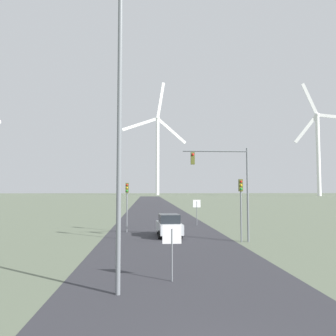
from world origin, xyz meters
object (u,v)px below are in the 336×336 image
Objects in this scene: wind_turbine_left at (158,147)px; car_approaching at (169,225)px; traffic_light_mast_overhead at (226,175)px; wind_turbine_center at (318,145)px; traffic_light_post_near_right at (241,196)px; streetlamp at (120,105)px; traffic_light_post_near_left at (127,196)px; stop_sign_far at (197,207)px; stop_sign_near at (172,242)px; traffic_light_post_mid_left at (119,196)px.

car_approaching is at bearing -91.56° from wind_turbine_left.
traffic_light_mast_overhead is 180.54m from wind_turbine_center.
car_approaching is (-5.09, 3.14, -2.43)m from traffic_light_post_near_right.
car_approaching is at bearing -122.10° from wind_turbine_center.
streetlamp is 201.96m from wind_turbine_left.
traffic_light_mast_overhead is at bearing -38.61° from traffic_light_post_near_left.
wind_turbine_center is at bearing 57.47° from stop_sign_far.
traffic_light_post_near_right is at bearing 59.17° from stop_sign_near.
traffic_light_post_near_left is (-0.74, 17.62, -3.85)m from streetlamp.
streetlamp is 18.05m from traffic_light_post_near_left.
wind_turbine_left is at bearing 90.01° from traffic_light_post_near_right.
wind_turbine_left is (7.94, 200.32, 24.42)m from streetlamp.
car_approaching is at bearing 12.88° from traffic_light_post_mid_left.
traffic_light_mast_overhead reaches higher than traffic_light_post_mid_left.
streetlamp reaches higher than traffic_light_post_near_right.
traffic_light_mast_overhead is at bearing -120.48° from wind_turbine_center.
wind_turbine_center is at bearing 59.52° from traffic_light_mast_overhead.
wind_turbine_center is at bearing -21.06° from wind_turbine_left.
streetlamp reaches higher than traffic_light_mast_overhead.
stop_sign_far is 0.59× the size of traffic_light_post_near_right.
stop_sign_near is at bearing -79.87° from traffic_light_post_near_left.
wind_turbine_left is (1.55, 177.82, 29.59)m from stop_sign_far.
traffic_light_post_mid_left is at bearing -123.01° from wind_turbine_center.
traffic_light_post_near_right is 180.32m from wind_turbine_center.
streetlamp is 2.54× the size of traffic_light_post_mid_left.
stop_sign_far is 0.04× the size of wind_turbine_center.
traffic_light_mast_overhead reaches higher than traffic_light_post_near_left.
traffic_light_mast_overhead is (7.67, -6.13, 1.68)m from traffic_light_post_near_left.
traffic_light_post_mid_left is (-0.37, -4.00, 0.11)m from traffic_light_post_near_left.
stop_sign_far is at bearing 78.46° from stop_sign_near.
streetlamp reaches higher than traffic_light_post_mid_left.
wind_turbine_left is (5.82, 198.72, 29.85)m from stop_sign_near.
traffic_light_post_mid_left is 0.07× the size of wind_turbine_center.
streetlamp is 193.60m from wind_turbine_center.
traffic_light_post_near_left is 4.02m from traffic_light_post_mid_left.
car_approaching is (-4.05, 3.04, -4.00)m from traffic_light_mast_overhead.
wind_turbine_center is (98.47, 148.13, 25.29)m from traffic_light_post_near_left.
traffic_light_post_near_left is at bearing 139.54° from car_approaching.
traffic_light_mast_overhead is at bearing 58.91° from streetlamp.
stop_sign_far is 0.59× the size of traffic_light_post_mid_left.
wind_turbine_center reaches higher than car_approaching.
stop_sign_near is 0.52× the size of traffic_light_post_near_right.
traffic_light_post_mid_left is at bearing -167.12° from car_approaching.
car_approaching is at bearing 143.12° from traffic_light_mast_overhead.
traffic_light_post_near_right is (5.85, 9.79, 1.69)m from stop_sign_near.
traffic_light_post_mid_left reaches higher than stop_sign_far.
traffic_light_mast_overhead is 1.65× the size of car_approaching.
stop_sign_far is at bearing 34.43° from traffic_light_post_near_left.
traffic_light_post_near_right is at bearing -89.99° from wind_turbine_left.
traffic_light_post_near_left is 185.08m from wind_turbine_left.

